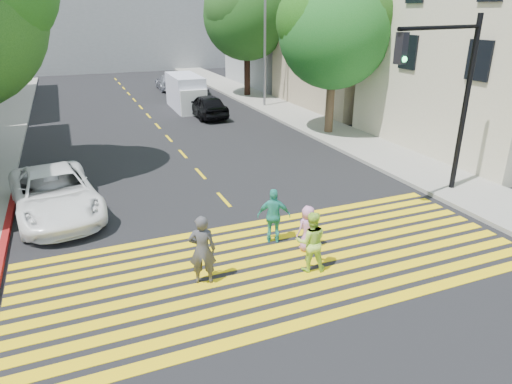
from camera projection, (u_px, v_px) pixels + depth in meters
ground at (303, 288)px, 11.06m from camera, size 120.00×120.00×0.00m
sidewalk_left at (0, 123)px, 26.90m from camera, size 3.00×40.00×0.15m
sidewalk_right at (311, 123)px, 26.92m from camera, size 3.00×60.00×0.15m
curb_red at (7, 231)px, 13.73m from camera, size 0.20×8.00×0.16m
crosswalk at (281, 263)px, 12.15m from camera, size 13.40×5.30×0.01m
lane_line at (144, 111)px, 30.37m from camera, size 0.12×34.40×0.01m
building_right_cream at (510, 39)px, 21.39m from camera, size 10.00×10.00×10.00m
building_right_tan at (371, 30)px, 30.83m from camera, size 10.00×10.00×10.00m
building_right_grey at (296, 26)px, 40.27m from camera, size 10.00×10.00×10.00m
backdrop_block at (100, 13)px, 50.04m from camera, size 30.00×8.00×12.00m
tree_right_near at (336, 26)px, 22.76m from camera, size 7.61×7.39×8.17m
tree_right_far at (247, 11)px, 33.28m from camera, size 7.76×7.52×9.22m
pedestrian_man at (202, 250)px, 10.97m from camera, size 0.76×0.62×1.80m
pedestrian_woman at (311, 242)px, 11.55m from camera, size 0.95×0.84×1.62m
pedestrian_child at (308, 228)px, 12.61m from camera, size 0.68×0.49×1.31m
pedestrian_extra at (274, 216)px, 12.99m from camera, size 1.03×0.73×1.62m
white_sedan at (55, 193)px, 14.78m from camera, size 3.13×5.59×1.48m
dark_car_near at (207, 106)px, 28.42m from camera, size 1.85×4.30×1.45m
silver_car at (168, 82)px, 38.36m from camera, size 1.96×4.38×1.25m
dark_car_parked at (197, 87)px, 36.18m from camera, size 1.59×3.71×1.19m
white_van at (186, 94)px, 30.58m from camera, size 1.91×4.82×2.25m
traffic_signal at (450, 85)px, 14.88m from camera, size 4.14×1.30×6.19m
street_lamp at (262, 28)px, 29.65m from camera, size 2.04×0.25×9.02m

